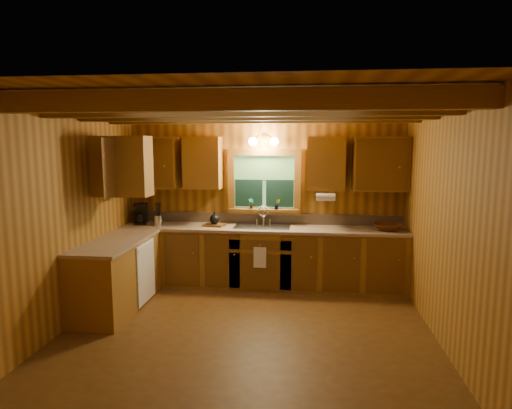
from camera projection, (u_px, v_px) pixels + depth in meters
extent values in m
plane|color=#5A3A15|center=(248.00, 329.00, 5.10)|extent=(4.20, 4.20, 0.00)
plane|color=brown|center=(247.00, 100.00, 4.74)|extent=(4.20, 4.20, 0.00)
plane|color=brown|center=(264.00, 198.00, 6.79)|extent=(4.20, 0.00, 4.20)
plane|color=brown|center=(210.00, 266.00, 3.05)|extent=(4.20, 0.00, 4.20)
plane|color=brown|center=(71.00, 215.00, 5.17)|extent=(0.00, 3.80, 3.80)
plane|color=brown|center=(443.00, 223.00, 4.68)|extent=(0.00, 3.80, 3.80)
cube|color=brown|center=(227.00, 100.00, 3.57)|extent=(4.20, 0.14, 0.18)
cube|color=brown|center=(242.00, 108.00, 4.36)|extent=(4.20, 0.14, 0.18)
cube|color=brown|center=(252.00, 113.00, 5.15)|extent=(4.20, 0.14, 0.18)
cube|color=brown|center=(259.00, 117.00, 5.93)|extent=(4.20, 0.14, 0.18)
cube|color=brown|center=(262.00, 258.00, 6.61)|extent=(4.20, 0.62, 0.86)
cube|color=brown|center=(117.00, 276.00, 5.72)|extent=(0.62, 1.60, 0.86)
cube|color=tan|center=(262.00, 228.00, 6.54)|extent=(4.20, 0.66, 0.04)
cube|color=tan|center=(116.00, 242.00, 5.66)|extent=(0.64, 1.60, 0.04)
cube|color=#9B8268|center=(264.00, 218.00, 6.82)|extent=(4.20, 0.02, 0.16)
cube|color=white|center=(146.00, 272.00, 5.88)|extent=(0.02, 0.60, 0.80)
cube|color=brown|center=(153.00, 163.00, 6.74)|extent=(0.78, 0.34, 0.78)
cube|color=brown|center=(203.00, 163.00, 6.65)|extent=(0.55, 0.34, 0.78)
cube|color=brown|center=(326.00, 164.00, 6.44)|extent=(0.55, 0.34, 0.78)
cube|color=brown|center=(380.00, 164.00, 6.35)|extent=(0.78, 0.34, 0.78)
cube|color=brown|center=(108.00, 166.00, 5.74)|extent=(0.34, 1.10, 0.78)
cube|color=brown|center=(264.00, 152.00, 6.65)|extent=(1.12, 0.08, 0.10)
cube|color=brown|center=(264.00, 211.00, 6.78)|extent=(1.12, 0.08, 0.10)
cube|color=brown|center=(231.00, 182.00, 6.77)|extent=(0.10, 0.08, 0.80)
cube|color=brown|center=(298.00, 182.00, 6.65)|extent=(0.10, 0.08, 0.80)
cube|color=#427B33|center=(264.00, 182.00, 6.75)|extent=(0.92, 0.01, 0.80)
cube|color=black|center=(249.00, 193.00, 6.78)|extent=(0.42, 0.02, 0.42)
cube|color=black|center=(280.00, 193.00, 6.72)|extent=(0.42, 0.02, 0.42)
cylinder|color=black|center=(264.00, 181.00, 6.72)|extent=(0.92, 0.01, 0.01)
cube|color=brown|center=(264.00, 210.00, 6.74)|extent=(1.06, 0.14, 0.04)
cylinder|color=black|center=(264.00, 137.00, 6.62)|extent=(0.08, 0.03, 0.08)
cylinder|color=black|center=(257.00, 137.00, 6.57)|extent=(0.09, 0.17, 0.08)
cylinder|color=black|center=(271.00, 137.00, 6.55)|extent=(0.09, 0.17, 0.08)
sphere|color=#FFE0A5|center=(253.00, 142.00, 6.53)|extent=(0.13, 0.13, 0.13)
sphere|color=#FFE0A5|center=(274.00, 142.00, 6.49)|extent=(0.13, 0.13, 0.13)
cylinder|color=white|center=(326.00, 197.00, 6.31)|extent=(0.27, 0.11, 0.11)
cube|color=white|center=(260.00, 257.00, 6.27)|extent=(0.18, 0.01, 0.30)
cube|color=silver|center=(262.00, 227.00, 6.55)|extent=(0.82, 0.48, 0.02)
cube|color=#262628|center=(250.00, 231.00, 6.58)|extent=(0.34, 0.40, 0.14)
cube|color=#262628|center=(275.00, 231.00, 6.54)|extent=(0.34, 0.40, 0.14)
cylinder|color=silver|center=(264.00, 218.00, 6.71)|extent=(0.04, 0.04, 0.22)
torus|color=silver|center=(263.00, 211.00, 6.64)|extent=(0.16, 0.02, 0.16)
cube|color=black|center=(141.00, 223.00, 6.79)|extent=(0.18, 0.22, 0.03)
cube|color=black|center=(142.00, 212.00, 6.84)|extent=(0.18, 0.08, 0.30)
cube|color=black|center=(140.00, 205.00, 6.73)|extent=(0.18, 0.20, 0.04)
cylinder|color=black|center=(140.00, 218.00, 6.75)|extent=(0.11, 0.11, 0.13)
cylinder|color=silver|center=(158.00, 220.00, 6.65)|extent=(0.12, 0.12, 0.16)
cylinder|color=black|center=(156.00, 210.00, 6.62)|extent=(0.03, 0.04, 0.23)
cylinder|color=black|center=(158.00, 210.00, 6.62)|extent=(0.01, 0.01, 0.23)
cylinder|color=black|center=(159.00, 210.00, 6.63)|extent=(0.03, 0.04, 0.23)
cylinder|color=black|center=(160.00, 210.00, 6.64)|extent=(0.04, 0.06, 0.23)
cube|color=brown|center=(214.00, 225.00, 6.64)|extent=(0.35, 0.28, 0.03)
sphere|color=black|center=(214.00, 219.00, 6.62)|extent=(0.14, 0.14, 0.14)
cylinder|color=black|center=(214.00, 213.00, 6.61)|extent=(0.02, 0.02, 0.04)
imported|color=#48230C|center=(387.00, 227.00, 6.29)|extent=(0.45, 0.45, 0.10)
imported|color=brown|center=(251.00, 203.00, 6.73)|extent=(0.10, 0.08, 0.16)
imported|color=brown|center=(277.00, 204.00, 6.67)|extent=(0.10, 0.08, 0.16)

